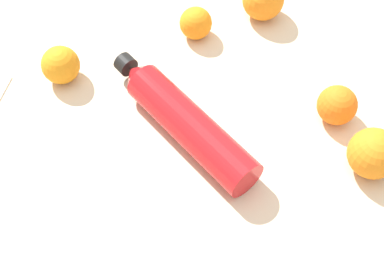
% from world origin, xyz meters
% --- Properties ---
extents(ground_plane, '(2.40, 2.40, 0.00)m').
position_xyz_m(ground_plane, '(0.00, 0.00, 0.00)').
color(ground_plane, beige).
extents(water_bottle, '(0.30, 0.21, 0.07)m').
position_xyz_m(water_bottle, '(-0.03, 0.00, 0.03)').
color(water_bottle, red).
rests_on(water_bottle, ground_plane).
extents(orange_1, '(0.07, 0.07, 0.07)m').
position_xyz_m(orange_1, '(0.20, 0.10, 0.03)').
color(orange_1, orange).
rests_on(orange_1, ground_plane).
extents(orange_3, '(0.06, 0.06, 0.06)m').
position_xyz_m(orange_3, '(-0.08, 0.22, 0.03)').
color(orange_3, orange).
rests_on(orange_3, ground_plane).
extents(orange_4, '(0.07, 0.07, 0.07)m').
position_xyz_m(orange_4, '(-0.27, 0.05, 0.03)').
color(orange_4, orange).
rests_on(orange_4, ground_plane).
extents(orange_5, '(0.08, 0.08, 0.08)m').
position_xyz_m(orange_5, '(0.27, 0.02, 0.04)').
color(orange_5, orange).
rests_on(orange_5, ground_plane).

